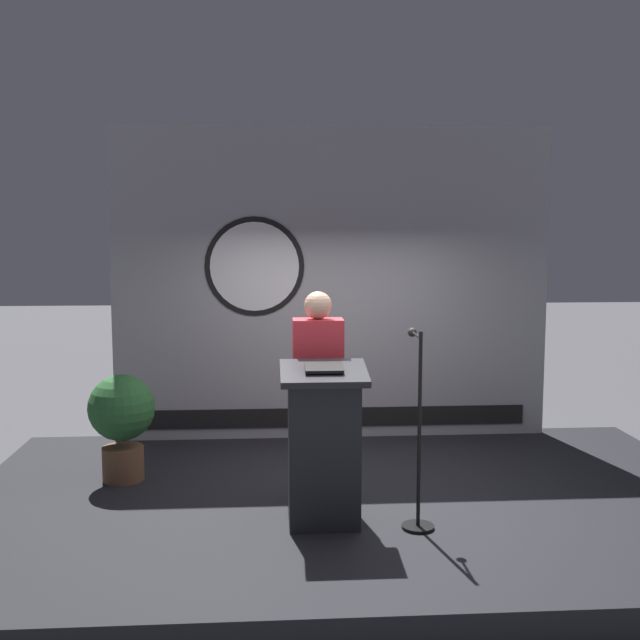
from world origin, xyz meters
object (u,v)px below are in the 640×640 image
Objects in this scene: speaker_person at (318,395)px; microphone_stand at (418,460)px; podium at (324,446)px; potted_plant at (122,417)px.

microphone_stand is at bearing -40.04° from speaker_person.
potted_plant is (-1.69, 1.11, -0.03)m from podium.
speaker_person is (-0.01, 0.48, 0.28)m from podium.
potted_plant is at bearing 159.32° from speaker_person.
microphone_stand is 2.67m from potted_plant.
microphone_stand reaches higher than podium.
podium is 1.30× the size of potted_plant.
speaker_person is at bearing 139.96° from microphone_stand.
potted_plant is (-1.68, 0.63, -0.31)m from speaker_person.
microphone_stand is 1.56× the size of potted_plant.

